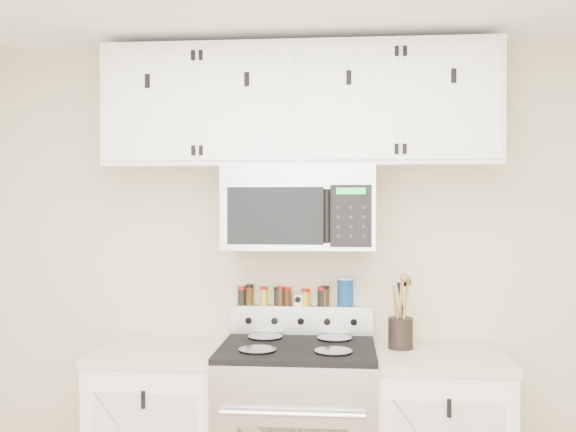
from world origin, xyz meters
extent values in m
cube|color=beige|center=(0.00, 1.75, 1.25)|extent=(3.50, 0.01, 2.50)
cube|color=black|center=(0.00, 1.43, 0.94)|extent=(0.76, 0.65, 0.03)
cube|color=#B7B7BA|center=(0.00, 1.71, 1.03)|extent=(0.76, 0.08, 0.15)
cylinder|color=black|center=(-0.18, 1.28, 0.96)|extent=(0.18, 0.18, 0.01)
cylinder|color=black|center=(0.18, 1.28, 0.96)|extent=(0.18, 0.18, 0.01)
cylinder|color=black|center=(-0.18, 1.57, 0.96)|extent=(0.18, 0.18, 0.01)
cylinder|color=black|center=(0.18, 1.57, 0.96)|extent=(0.18, 0.18, 0.01)
cube|color=#BDAA91|center=(-0.69, 1.45, 0.90)|extent=(0.64, 0.62, 0.04)
cube|color=#BDAA91|center=(0.69, 1.45, 0.90)|extent=(0.64, 0.62, 0.04)
cube|color=#9E9EA3|center=(0.00, 1.56, 1.63)|extent=(0.76, 0.38, 0.42)
cube|color=#B7B7BA|center=(0.00, 1.36, 1.80)|extent=(0.73, 0.01, 0.08)
cube|color=black|center=(-0.10, 1.36, 1.59)|extent=(0.47, 0.01, 0.28)
cube|color=black|center=(0.26, 1.36, 1.59)|extent=(0.20, 0.01, 0.30)
cylinder|color=black|center=(0.15, 1.33, 1.59)|extent=(0.03, 0.03, 0.26)
cube|color=white|center=(0.00, 1.58, 2.15)|extent=(2.00, 0.33, 0.62)
cube|color=white|center=(-0.75, 1.41, 2.15)|extent=(0.46, 0.01, 0.57)
cube|color=black|center=(-0.75, 1.41, 2.26)|extent=(0.02, 0.01, 0.07)
cube|color=white|center=(-0.25, 1.41, 2.15)|extent=(0.46, 0.01, 0.57)
cube|color=black|center=(-0.25, 1.41, 2.26)|extent=(0.03, 0.01, 0.07)
cube|color=white|center=(0.25, 1.41, 2.15)|extent=(0.46, 0.01, 0.57)
cube|color=black|center=(0.25, 1.41, 2.26)|extent=(0.03, 0.01, 0.07)
cube|color=white|center=(0.75, 1.41, 2.15)|extent=(0.46, 0.01, 0.57)
cube|color=black|center=(0.75, 1.41, 2.26)|extent=(0.02, 0.01, 0.07)
cylinder|color=black|center=(0.51, 1.52, 1.00)|extent=(0.12, 0.12, 0.16)
cylinder|color=olive|center=(0.51, 1.52, 1.12)|extent=(0.01, 0.01, 0.29)
cylinder|color=olive|center=(0.53, 1.51, 1.13)|extent=(0.01, 0.01, 0.31)
cylinder|color=olive|center=(0.49, 1.53, 1.11)|extent=(0.01, 0.01, 0.27)
cylinder|color=black|center=(0.52, 1.54, 1.11)|extent=(0.01, 0.01, 0.28)
cylinder|color=olive|center=(0.50, 1.50, 1.12)|extent=(0.01, 0.01, 0.30)
cube|color=white|center=(-0.02, 1.71, 1.13)|extent=(0.07, 0.06, 0.06)
cylinder|color=navy|center=(0.24, 1.71, 1.17)|extent=(0.08, 0.08, 0.14)
cylinder|color=white|center=(0.24, 1.71, 1.25)|extent=(0.08, 0.08, 0.01)
cylinder|color=black|center=(-0.33, 1.71, 1.14)|extent=(0.04, 0.04, 0.08)
cylinder|color=#B5180D|center=(-0.33, 1.71, 1.19)|extent=(0.04, 0.04, 0.02)
cylinder|color=#402A0F|center=(-0.28, 1.71, 1.15)|extent=(0.04, 0.04, 0.10)
cylinder|color=black|center=(-0.28, 1.71, 1.20)|extent=(0.04, 0.04, 0.02)
cylinder|color=gold|center=(-0.20, 1.71, 1.14)|extent=(0.04, 0.04, 0.08)
cylinder|color=#A90D18|center=(-0.20, 1.71, 1.19)|extent=(0.04, 0.04, 0.02)
cylinder|color=black|center=(-0.13, 1.71, 1.14)|extent=(0.04, 0.04, 0.08)
cylinder|color=black|center=(-0.13, 1.71, 1.19)|extent=(0.04, 0.04, 0.02)
cylinder|color=#3D280E|center=(-0.11, 1.71, 1.14)|extent=(0.04, 0.04, 0.09)
cylinder|color=#AE180D|center=(-0.11, 1.71, 1.19)|extent=(0.04, 0.04, 0.02)
cylinder|color=#391D0D|center=(-0.08, 1.71, 1.14)|extent=(0.04, 0.04, 0.08)
cylinder|color=maroon|center=(-0.08, 1.71, 1.19)|extent=(0.04, 0.04, 0.02)
cylinder|color=gold|center=(0.02, 1.71, 1.14)|extent=(0.04, 0.04, 0.08)
cylinder|color=#B0190D|center=(0.02, 1.71, 1.18)|extent=(0.04, 0.04, 0.02)
cylinder|color=black|center=(0.11, 1.71, 1.14)|extent=(0.05, 0.05, 0.09)
cylinder|color=#A0140C|center=(0.11, 1.71, 1.19)|extent=(0.05, 0.05, 0.02)
cylinder|color=#42260F|center=(0.13, 1.71, 1.15)|extent=(0.04, 0.04, 0.09)
cylinder|color=black|center=(0.13, 1.71, 1.20)|extent=(0.05, 0.05, 0.02)
cylinder|color=yellow|center=(0.22, 1.71, 1.14)|extent=(0.04, 0.04, 0.09)
cylinder|color=black|center=(0.22, 1.71, 1.20)|extent=(0.04, 0.04, 0.02)
camera|label=1|loc=(0.23, -1.73, 1.64)|focal=40.00mm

